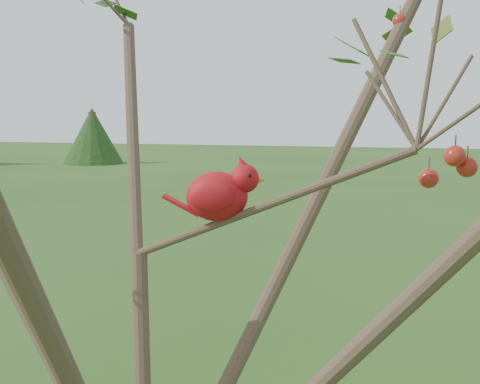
{
  "coord_description": "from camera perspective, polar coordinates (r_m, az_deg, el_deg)",
  "views": [
    {
      "loc": [
        0.53,
        -1.14,
        2.27
      ],
      "look_at": [
        0.19,
        0.09,
        2.1
      ],
      "focal_mm": 45.0,
      "sensor_mm": 36.0,
      "label": 1
    }
  ],
  "objects": [
    {
      "name": "distant_trees",
      "position": [
        27.07,
        13.95,
        5.42
      ],
      "size": [
        38.52,
        14.1,
        3.2
      ],
      "color": "#3A2C1F",
      "rests_on": "ground"
    },
    {
      "name": "crabapple_tree",
      "position": [
        1.23,
        -8.93,
        0.54
      ],
      "size": [
        2.35,
        2.05,
        2.95
      ],
      "color": "#3A2C1F",
      "rests_on": "ground"
    },
    {
      "name": "cardinal",
      "position": [
        1.29,
        -1.88,
        -0.16
      ],
      "size": [
        0.22,
        0.13,
        0.16
      ],
      "rotation": [
        0.0,
        0.0,
        0.17
      ],
      "color": "#B10F1C",
      "rests_on": "ground"
    }
  ]
}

